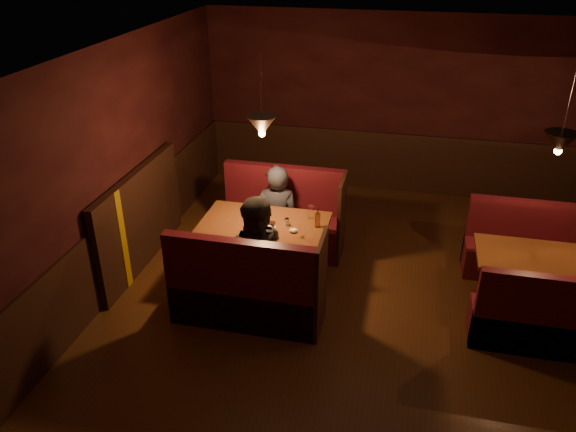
% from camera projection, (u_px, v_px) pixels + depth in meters
% --- Properties ---
extents(room, '(6.02, 7.02, 2.92)m').
position_uv_depth(room, '(340.00, 226.00, 6.24)').
color(room, '#4E2F15').
rests_on(room, ground).
extents(main_table, '(1.54, 0.93, 1.08)m').
position_uv_depth(main_table, '(265.00, 236.00, 6.88)').
color(main_table, '#582613').
rests_on(main_table, ground).
extents(main_bench_far, '(1.69, 0.60, 1.15)m').
position_uv_depth(main_bench_far, '(283.00, 223.00, 7.75)').
color(main_bench_far, '#53141E').
rests_on(main_bench_far, ground).
extents(main_bench_near, '(1.69, 0.60, 1.15)m').
position_uv_depth(main_bench_near, '(247.00, 295.00, 6.25)').
color(main_bench_near, '#53141E').
rests_on(main_bench_near, ground).
extents(second_table, '(1.24, 0.79, 0.70)m').
position_uv_depth(second_table, '(530.00, 269.00, 6.44)').
color(second_table, '#582613').
rests_on(second_table, ground).
extents(second_bench_far, '(1.37, 0.51, 0.98)m').
position_uv_depth(second_bench_far, '(520.00, 252.00, 7.17)').
color(second_bench_far, '#53141E').
rests_on(second_bench_far, ground).
extents(second_bench_near, '(1.37, 0.51, 0.98)m').
position_uv_depth(second_bench_near, '(540.00, 323.00, 5.89)').
color(second_bench_near, '#53141E').
rests_on(second_bench_near, ground).
extents(diner_a, '(0.64, 0.46, 1.64)m').
position_uv_depth(diner_a, '(277.00, 199.00, 7.39)').
color(diner_a, '#30313A').
rests_on(diner_a, ground).
extents(diner_b, '(0.97, 0.82, 1.76)m').
position_uv_depth(diner_b, '(261.00, 243.00, 6.25)').
color(diner_b, black).
rests_on(diner_b, ground).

